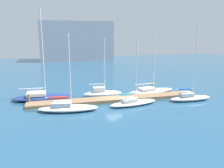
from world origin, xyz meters
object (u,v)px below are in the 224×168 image
harbor_building_distant (76,41)px  sailboat_0 (42,96)px  sailboat_2 (102,93)px  sailboat_1 (67,107)px  sailboat_5 (190,97)px  mooring_buoy_yellow (153,84)px  sailboat_4 (151,90)px  sailboat_3 (133,102)px

harbor_building_distant → sailboat_0: bearing=-102.0°
sailboat_2 → harbor_building_distant: size_ratio=0.36×
sailboat_1 → sailboat_2: size_ratio=1.08×
sailboat_0 → sailboat_5: size_ratio=1.24×
sailboat_1 → mooring_buoy_yellow: size_ratio=18.27×
sailboat_4 → sailboat_5: size_ratio=0.98×
sailboat_4 → sailboat_0: bearing=170.4°
sailboat_3 → mooring_buoy_yellow: (7.71, 10.40, -0.22)m
sailboat_2 → sailboat_1: bearing=-133.1°
harbor_building_distant → sailboat_4: bearing=-81.9°
sailboat_1 → sailboat_4: size_ratio=0.95×
sailboat_4 → mooring_buoy_yellow: 5.74m
sailboat_0 → sailboat_4: size_ratio=1.27×
sailboat_1 → sailboat_4: sailboat_4 is taller
sailboat_1 → sailboat_5: sailboat_5 is taller
sailboat_2 → sailboat_3: size_ratio=1.00×
mooring_buoy_yellow → sailboat_1: bearing=-147.1°
mooring_buoy_yellow → sailboat_0: bearing=-166.4°
sailboat_0 → sailboat_1: bearing=-60.2°
sailboat_2 → harbor_building_distant: (1.25, 48.01, 5.92)m
sailboat_1 → sailboat_3: size_ratio=1.08×
sailboat_0 → harbor_building_distant: size_ratio=0.53×
sailboat_3 → sailboat_4: (4.96, 5.36, -0.06)m
sailboat_0 → sailboat_5: (20.47, -5.76, 0.05)m
sailboat_3 → sailboat_0: bearing=145.7°
harbor_building_distant → sailboat_2: bearing=-91.5°
sailboat_3 → sailboat_5: sailboat_5 is taller
sailboat_5 → harbor_building_distant: (-10.39, 53.24, 5.96)m
sailboat_0 → sailboat_1: 6.70m
sailboat_0 → harbor_building_distant: 48.91m
sailboat_0 → mooring_buoy_yellow: bearing=14.5°
sailboat_0 → sailboat_2: size_ratio=1.44×
sailboat_5 → sailboat_0: bearing=165.4°
sailboat_3 → mooring_buoy_yellow: sailboat_3 is taller
sailboat_4 → harbor_building_distant: harbor_building_distant is taller
harbor_building_distant → mooring_buoy_yellow: bearing=-77.4°
sailboat_1 → sailboat_5: 17.23m
sailboat_1 → sailboat_2: sailboat_1 is taller
sailboat_1 → sailboat_2: 7.73m
sailboat_5 → sailboat_4: bearing=124.6°
sailboat_3 → sailboat_5: bearing=-9.6°
mooring_buoy_yellow → sailboat_4: bearing=-118.7°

